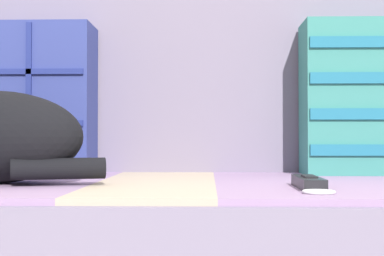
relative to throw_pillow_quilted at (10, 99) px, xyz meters
The scene contains 3 objects.
sofa_backrest 0.49m from the throw_pillow_quilted, 17.27° to the left, with size 1.82×0.14×0.48m.
throw_pillow_quilted is the anchor object (origin of this frame).
game_remote_far 0.74m from the throw_pillow_quilted, 31.73° to the right, with size 0.05×0.20×0.02m.
Camera 1 is at (-0.01, -1.00, 0.48)m, focal length 55.00 mm.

